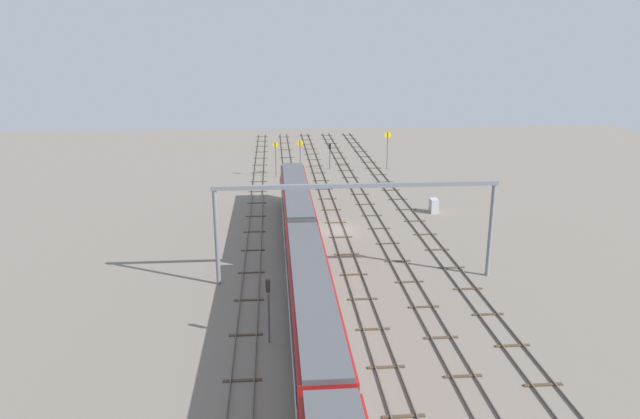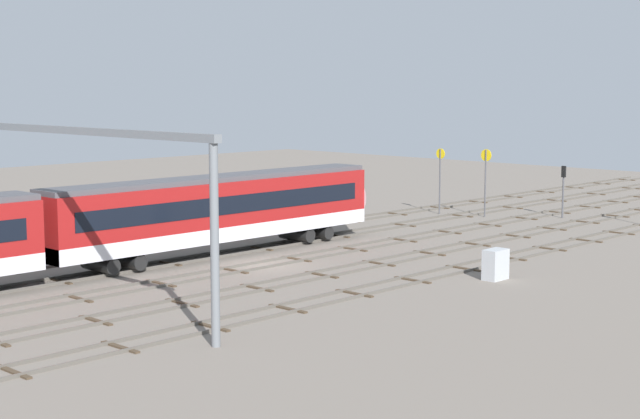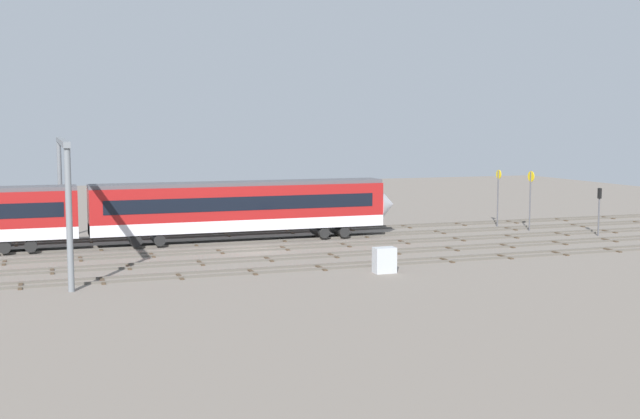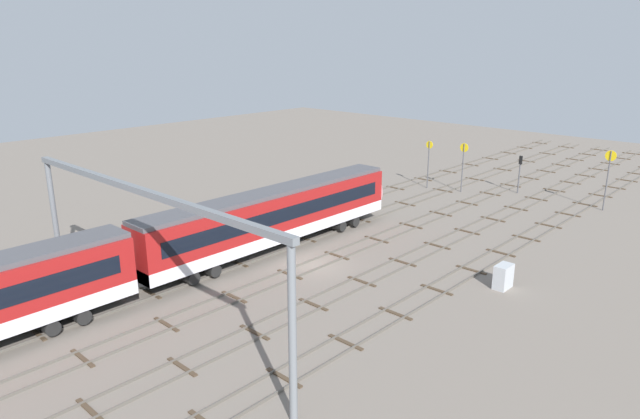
{
  "view_description": "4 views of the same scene",
  "coord_description": "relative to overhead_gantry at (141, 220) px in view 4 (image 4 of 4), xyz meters",
  "views": [
    {
      "loc": [
        -60.36,
        6.86,
        20.2
      ],
      "look_at": [
        0.83,
        1.92,
        2.12
      ],
      "focal_mm": 33.02,
      "sensor_mm": 36.0,
      "label": 1
    },
    {
      "loc": [
        -38.4,
        -41.26,
        10.48
      ],
      "look_at": [
        5.67,
        1.05,
        2.67
      ],
      "focal_mm": 54.85,
      "sensor_mm": 36.0,
      "label": 2
    },
    {
      "loc": [
        -14.95,
        -59.03,
        9.45
      ],
      "look_at": [
        6.33,
        2.45,
        2.67
      ],
      "focal_mm": 45.02,
      "sensor_mm": 36.0,
      "label": 3
    },
    {
      "loc": [
        -28.47,
        -27.03,
        16.03
      ],
      "look_at": [
        4.05,
        3.19,
        2.79
      ],
      "focal_mm": 31.86,
      "sensor_mm": 36.0,
      "label": 4
    }
  ],
  "objects": [
    {
      "name": "speed_sign_far_trackside",
      "position": [
        39.13,
        6.49,
        -3.34
      ],
      "size": [
        0.14,
        0.84,
        5.35
      ],
      "color": "#4C4C51",
      "rests_on": "ground"
    },
    {
      "name": "speed_sign_mid_trackside",
      "position": [
        40.2,
        2.8,
        -3.19
      ],
      "size": [
        0.14,
        0.96,
        5.41
      ],
      "color": "#4C4C51",
      "rests_on": "ground"
    },
    {
      "name": "track_near_foreground",
      "position": [
        13.64,
        -9.09,
        -6.66
      ],
      "size": [
        131.56,
        2.4,
        0.16
      ],
      "color": "#59544C",
      "rests_on": "ground"
    },
    {
      "name": "track_second_near",
      "position": [
        13.64,
        -4.56,
        -6.66
      ],
      "size": [
        131.56,
        2.4,
        0.16
      ],
      "color": "#59544C",
      "rests_on": "ground"
    },
    {
      "name": "ground_plane",
      "position": [
        13.64,
        -0.03,
        -6.73
      ],
      "size": [
        147.56,
        147.56,
        0.0
      ],
      "primitive_type": "plane",
      "color": "slate"
    },
    {
      "name": "relay_cabinet",
      "position": [
        19.34,
        -12.12,
        -5.89
      ],
      "size": [
        1.43,
        0.86,
        1.67
      ],
      "color": "#B2B7BC",
      "rests_on": "ground"
    },
    {
      "name": "track_with_train",
      "position": [
        13.64,
        4.5,
        -6.66
      ],
      "size": [
        131.56,
        2.4,
        0.16
      ],
      "color": "#59544C",
      "rests_on": "ground"
    },
    {
      "name": "overhead_gantry",
      "position": [
        0.0,
        0.0,
        0.0
      ],
      "size": [
        0.4,
        23.99,
        8.56
      ],
      "color": "slate",
      "rests_on": "ground"
    },
    {
      "name": "speed_sign_near_foreground",
      "position": [
        43.31,
        -11.06,
        -2.8
      ],
      "size": [
        0.14,
        1.03,
        5.96
      ],
      "color": "#4C4C51",
      "rests_on": "ground"
    },
    {
      "name": "track_far_background",
      "position": [
        13.64,
        9.03,
        -6.66
      ],
      "size": [
        131.56,
        2.4,
        0.16
      ],
      "color": "#59544C",
      "rests_on": "ground"
    },
    {
      "name": "track_middle",
      "position": [
        13.64,
        -0.03,
        -6.66
      ],
      "size": [
        131.56,
        2.4,
        0.16
      ],
      "color": "#59544C",
      "rests_on": "ground"
    },
    {
      "name": "signal_light_trackside_departure",
      "position": [
        43.91,
        -2.03,
        -3.99
      ],
      "size": [
        0.31,
        0.32,
        4.15
      ],
      "color": "#4C4C51",
      "rests_on": "ground"
    }
  ]
}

